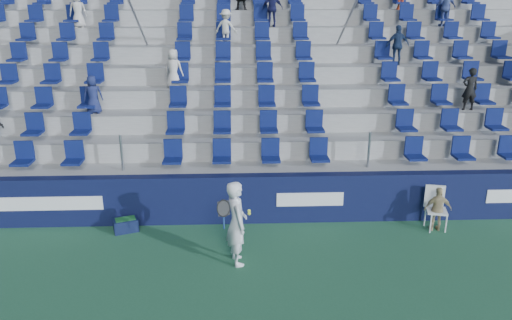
{
  "coord_description": "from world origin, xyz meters",
  "views": [
    {
      "loc": [
        -0.23,
        -7.89,
        5.39
      ],
      "look_at": [
        0.2,
        2.8,
        1.7
      ],
      "focal_mm": 35.0,
      "sensor_mm": 36.0,
      "label": 1
    }
  ],
  "objects": [
    {
      "name": "sponsor_wall",
      "position": [
        0.0,
        3.15,
        0.6
      ],
      "size": [
        24.0,
        0.32,
        1.2
      ],
      "color": "#0F143A",
      "rests_on": "ground"
    },
    {
      "name": "line_judge_chair",
      "position": [
        4.42,
        2.66,
        0.59
      ],
      "size": [
        0.54,
        0.56,
        1.03
      ],
      "color": "white",
      "rests_on": "ground"
    },
    {
      "name": "ball_bin",
      "position": [
        -2.85,
        2.75,
        0.17
      ],
      "size": [
        0.64,
        0.52,
        0.31
      ],
      "color": "#0F1737",
      "rests_on": "ground"
    },
    {
      "name": "grandstand",
      "position": [
        -0.01,
        8.24,
        2.14
      ],
      "size": [
        24.0,
        8.17,
        6.63
      ],
      "color": "#A4A39E",
      "rests_on": "ground"
    },
    {
      "name": "ground",
      "position": [
        0.0,
        0.0,
        0.0
      ],
      "size": [
        70.0,
        70.0,
        0.0
      ],
      "primitive_type": "plane",
      "color": "#2A623F",
      "rests_on": "ground"
    },
    {
      "name": "line_judge",
      "position": [
        4.42,
        2.5,
        0.54
      ],
      "size": [
        0.65,
        0.32,
        1.07
      ],
      "primitive_type": "imported",
      "rotation": [
        0.0,
        0.0,
        3.05
      ],
      "color": "tan",
      "rests_on": "ground"
    },
    {
      "name": "tennis_player",
      "position": [
        -0.26,
        1.23,
        0.9
      ],
      "size": [
        0.69,
        0.73,
        1.8
      ],
      "color": "white",
      "rests_on": "ground"
    }
  ]
}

